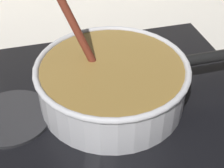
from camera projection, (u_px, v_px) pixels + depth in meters
hob_plate at (112, 102)px, 0.64m from camera, size 0.56×0.48×0.01m
burner_ring at (112, 98)px, 0.63m from camera, size 0.20×0.20×0.01m
spare_burner at (12, 117)px, 0.60m from camera, size 0.15×0.15×0.01m
cooking_pan at (113, 81)px, 0.61m from camera, size 0.45×0.28×0.31m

